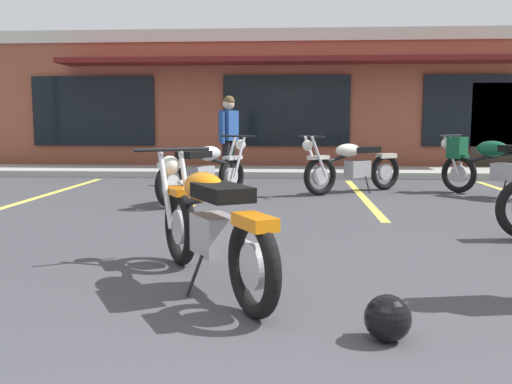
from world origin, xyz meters
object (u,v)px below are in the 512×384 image
object	(u,v)px
motorcycle_red_sportbike	(205,171)
helmet_on_pavement	(388,318)
motorcycle_foreground_classic	(210,224)
motorcycle_silver_naked	(353,165)
person_by_back_row	(229,135)
motorcycle_black_cruiser	(494,164)

from	to	relation	value
motorcycle_red_sportbike	helmet_on_pavement	bearing A→B (deg)	-70.96
helmet_on_pavement	motorcycle_foreground_classic	bearing A→B (deg)	138.84
motorcycle_red_sportbike	motorcycle_silver_naked	size ratio (longest dim) A/B	1.05
motorcycle_red_sportbike	person_by_back_row	size ratio (longest dim) A/B	1.14
motorcycle_black_cruiser	person_by_back_row	bearing A→B (deg)	162.46
motorcycle_black_cruiser	motorcycle_silver_naked	bearing A→B (deg)	171.79
motorcycle_silver_naked	motorcycle_black_cruiser	bearing A→B (deg)	-8.21
motorcycle_red_sportbike	motorcycle_black_cruiser	size ratio (longest dim) A/B	1.14
motorcycle_foreground_classic	person_by_back_row	world-z (taller)	person_by_back_row
motorcycle_black_cruiser	helmet_on_pavement	xyz separation A→B (m)	(-2.68, -6.26, -0.40)
motorcycle_silver_naked	helmet_on_pavement	world-z (taller)	motorcycle_silver_naked
motorcycle_foreground_classic	motorcycle_black_cruiser	bearing A→B (deg)	54.21
motorcycle_foreground_classic	motorcycle_black_cruiser	xyz separation A→B (m)	(3.81, 5.28, 0.07)
motorcycle_red_sportbike	motorcycle_black_cruiser	bearing A→B (deg)	11.46
motorcycle_black_cruiser	helmet_on_pavement	distance (m)	6.82
motorcycle_black_cruiser	motorcycle_silver_naked	distance (m)	2.23
motorcycle_black_cruiser	person_by_back_row	distance (m)	4.66
motorcycle_red_sportbike	person_by_back_row	world-z (taller)	person_by_back_row
person_by_back_row	motorcycle_foreground_classic	bearing A→B (deg)	-84.71
motorcycle_foreground_classic	person_by_back_row	size ratio (longest dim) A/B	1.14
person_by_back_row	helmet_on_pavement	size ratio (longest dim) A/B	6.44
motorcycle_black_cruiser	motorcycle_foreground_classic	bearing A→B (deg)	-125.79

